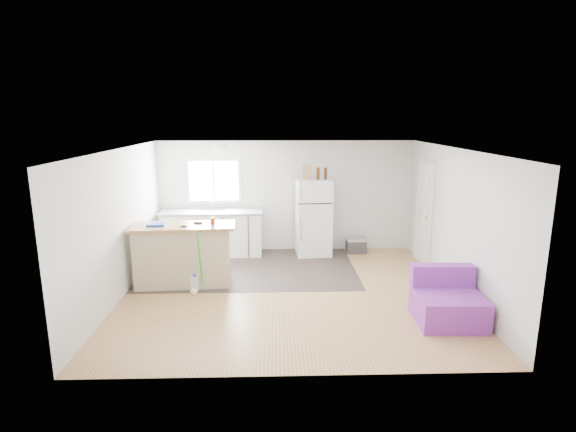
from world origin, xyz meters
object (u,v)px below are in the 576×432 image
(peninsula, at_px, (183,255))
(purple_seat, at_px, (447,303))
(cooler, at_px, (356,245))
(mop, at_px, (196,281))
(red_cup, at_px, (213,221))
(bottle_right, at_px, (325,173))
(bottle_left, at_px, (318,174))
(kitchen_cabinets, at_px, (213,233))
(blue_tray, at_px, (156,225))
(cardboard_box, at_px, (307,172))
(cleaner_jug, at_px, (195,283))
(refrigerator, at_px, (313,217))

(peninsula, distance_m, purple_seat, 4.38)
(cooler, xyz_separation_m, mop, (-3.08, -2.23, 0.06))
(mop, relative_size, red_cup, 9.42)
(red_cup, relative_size, bottle_right, 0.48)
(bottle_right, bearing_deg, mop, -138.16)
(red_cup, bearing_deg, mop, -116.70)
(bottle_left, bearing_deg, mop, -136.39)
(kitchen_cabinets, height_order, bottle_right, bottle_right)
(red_cup, bearing_deg, kitchen_cabinets, 98.44)
(mop, distance_m, blue_tray, 1.19)
(red_cup, relative_size, cardboard_box, 0.40)
(purple_seat, height_order, bottle_left, bottle_left)
(peninsula, relative_size, cleaner_jug, 6.18)
(peninsula, xyz_separation_m, cardboard_box, (2.27, 1.72, 1.22))
(cooler, bearing_deg, mop, -146.68)
(peninsula, bearing_deg, red_cup, 2.26)
(cooler, bearing_deg, refrigerator, -179.00)
(cooler, bearing_deg, kitchen_cabinets, 178.13)
(kitchen_cabinets, distance_m, bottle_right, 2.70)
(cooler, relative_size, bottle_left, 1.77)
(refrigerator, relative_size, cleaner_jug, 5.57)
(refrigerator, distance_m, bottle_left, 0.94)
(cleaner_jug, distance_m, blue_tray, 1.19)
(cooler, height_order, cardboard_box, cardboard_box)
(bottle_right, bearing_deg, red_cup, -142.44)
(red_cup, height_order, blue_tray, red_cup)
(peninsula, bearing_deg, cooler, 24.30)
(refrigerator, height_order, mop, refrigerator)
(cleaner_jug, relative_size, mop, 0.26)
(kitchen_cabinets, height_order, cooler, kitchen_cabinets)
(cardboard_box, relative_size, bottle_right, 1.20)
(kitchen_cabinets, xyz_separation_m, cooler, (3.09, 0.03, -0.32))
(bottle_left, bearing_deg, purple_seat, -63.81)
(refrigerator, bearing_deg, cleaner_jug, -141.45)
(cooler, xyz_separation_m, bottle_left, (-0.86, -0.11, 1.58))
(kitchen_cabinets, height_order, cleaner_jug, kitchen_cabinets)
(peninsula, xyz_separation_m, red_cup, (0.53, 0.06, 0.59))
(peninsula, height_order, refrigerator, refrigerator)
(bottle_right, bearing_deg, purple_seat, -66.21)
(bottle_left, bearing_deg, red_cup, -140.53)
(cleaner_jug, height_order, bottle_left, bottle_left)
(kitchen_cabinets, distance_m, refrigerator, 2.17)
(cleaner_jug, height_order, bottle_right, bottle_right)
(kitchen_cabinets, distance_m, cooler, 3.10)
(blue_tray, height_order, bottle_right, bottle_right)
(cardboard_box, bearing_deg, red_cup, -136.18)
(purple_seat, relative_size, mop, 0.84)
(mop, height_order, blue_tray, mop)
(peninsula, distance_m, bottle_right, 3.37)
(kitchen_cabinets, distance_m, cleaner_jug, 2.06)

